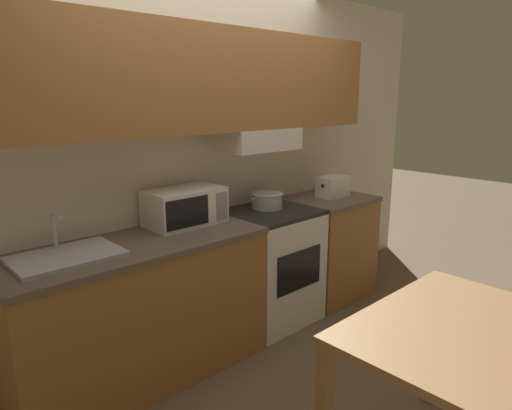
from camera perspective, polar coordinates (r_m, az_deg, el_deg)
name	(u,v)px	position (r m, az deg, el deg)	size (l,w,h in m)	color
ground_plane	(203,322)	(3.70, -6.63, -14.36)	(16.00, 16.00, 0.00)	brown
wall_back	(204,123)	(3.23, -6.51, 10.09)	(5.34, 0.38, 2.55)	silver
lower_counter_main	(140,311)	(2.94, -14.30, -12.72)	(1.59, 0.63, 0.88)	#A36B38
lower_counter_right_stub	(326,246)	(4.05, 8.77, -5.10)	(0.71, 0.63, 0.88)	#A36B38
stove_range	(270,265)	(3.56, 1.79, -7.57)	(0.65, 0.60, 0.88)	white
cooking_pot	(267,200)	(3.48, 1.38, 0.64)	(0.33, 0.25, 0.12)	#B7BABF
microwave	(185,207)	(3.08, -8.88, -0.19)	(0.51, 0.31, 0.24)	white
toaster	(333,186)	(3.94, 9.62, 2.30)	(0.28, 0.17, 0.17)	white
sink_basin	(66,256)	(2.62, -22.63, -5.88)	(0.55, 0.38, 0.23)	#B7BABF
dining_table	(465,352)	(2.21, 24.69, -16.34)	(1.04, 0.80, 0.78)	#9E7042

